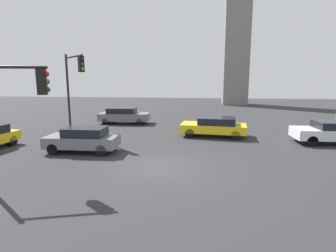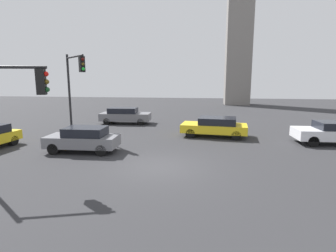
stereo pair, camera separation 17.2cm
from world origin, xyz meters
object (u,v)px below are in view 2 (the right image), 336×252
traffic_light_1 (9,97)px  traffic_light_2 (75,78)px  car_4 (125,115)px  car_3 (336,132)px  car_1 (83,139)px  car_2 (215,126)px

traffic_light_1 → traffic_light_2: bearing=83.2°
car_4 → car_3: bearing=-24.2°
car_1 → traffic_light_2: bearing=-61.6°
traffic_light_2 → car_3: (17.04, -0.14, -3.31)m
car_1 → car_2: (7.40, 5.05, -0.00)m
traffic_light_1 → car_2: (8.25, 9.31, -2.59)m
traffic_light_2 → car_1: size_ratio=1.46×
traffic_light_1 → car_4: traffic_light_1 is taller
car_1 → car_4: (-0.53, 9.64, 0.03)m
traffic_light_1 → car_2: size_ratio=1.00×
car_2 → car_3: size_ratio=0.97×
car_2 → car_4: 9.17m
car_1 → car_3: car_3 is taller
traffic_light_2 → car_4: 6.84m
car_4 → traffic_light_1: bearing=-94.5°
car_1 → car_3: (14.77, 3.77, 0.03)m
car_2 → car_4: (-7.93, 4.60, 0.03)m
traffic_light_2 → car_3: size_ratio=1.19×
car_1 → car_2: size_ratio=0.84×
traffic_light_1 → car_2: bearing=31.9°
car_3 → traffic_light_1: bearing=25.3°
car_2 → car_3: bearing=176.3°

